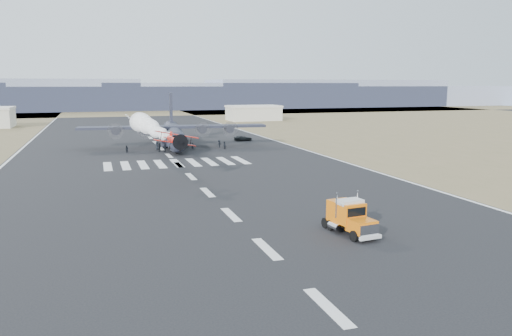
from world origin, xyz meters
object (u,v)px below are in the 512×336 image
aerobatic_biplane (175,140)px  crew_c (219,144)px  transport_aircraft (174,133)px  semi_truck (349,217)px  crew_b (127,149)px  crew_e (157,146)px  crew_f (165,148)px  crew_d (159,147)px  crew_g (192,147)px  crew_a (170,144)px  support_vehicle (243,138)px  crew_h (224,145)px  hangar_right (253,113)px

aerobatic_biplane → crew_c: 40.74m
transport_aircraft → crew_c: size_ratio=24.77×
semi_truck → crew_b: (-16.68, 64.75, -0.85)m
crew_e → aerobatic_biplane: bearing=121.6°
semi_truck → aerobatic_biplane: bearing=104.1°
semi_truck → crew_f: (-8.94, 63.86, -0.84)m
crew_d → crew_e: size_ratio=1.10×
aerobatic_biplane → transport_aircraft: 42.77m
crew_g → crew_a: bearing=-81.4°
semi_truck → crew_a: 70.04m
semi_truck → support_vehicle: 80.30m
semi_truck → crew_b: semi_truck is taller
support_vehicle → crew_a: bearing=116.8°
support_vehicle → aerobatic_biplane: bearing=154.1°
crew_b → crew_h: crew_h is taller
crew_b → crew_c: (20.43, 3.30, 0.06)m
crew_a → aerobatic_biplane: bearing=-113.0°
crew_h → crew_f: bearing=-35.1°
semi_truck → crew_g: semi_truck is taller
aerobatic_biplane → crew_a: (4.75, 38.95, -5.20)m
hangar_right → crew_g: 92.34m
crew_e → semi_truck: bearing=132.5°
crew_e → crew_h: (14.34, -3.01, -0.04)m
crew_h → hangar_right: bearing=-152.9°
aerobatic_biplane → crew_b: size_ratio=4.03×
crew_a → crew_e: crew_a is taller
hangar_right → support_vehicle: 72.99m
crew_f → crew_g: size_ratio=0.98×
semi_truck → crew_f: semi_truck is taller
crew_d → crew_f: bearing=94.8°
crew_c → crew_d: (-13.75, -3.56, 0.08)m
semi_truck → transport_aircraft: (-5.73, 72.97, 1.47)m
crew_a → crew_d: bearing=-136.4°
crew_a → crew_g: bearing=-66.4°
transport_aircraft → crew_g: bearing=-65.1°
crew_h → crew_b: bearing=-39.8°
support_vehicle → crew_b: crew_b is taller
support_vehicle → crew_g: crew_g is taller
hangar_right → crew_e: (-47.16, -79.75, -2.17)m
semi_truck → crew_a: size_ratio=3.97×
crew_d → crew_f: 1.24m
aerobatic_biplane → crew_e: size_ratio=3.74×
aerobatic_biplane → crew_f: size_ratio=3.97×
crew_c → aerobatic_biplane: bearing=26.0°
crew_e → hangar_right: bearing=-86.5°
support_vehicle → crew_e: crew_e is taller
aerobatic_biplane → transport_aircraft: size_ratio=0.15×
crew_a → support_vehicle: bearing=10.0°
crew_d → crew_f: (1.07, -0.63, -0.13)m
semi_truck → crew_d: bearing=92.0°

